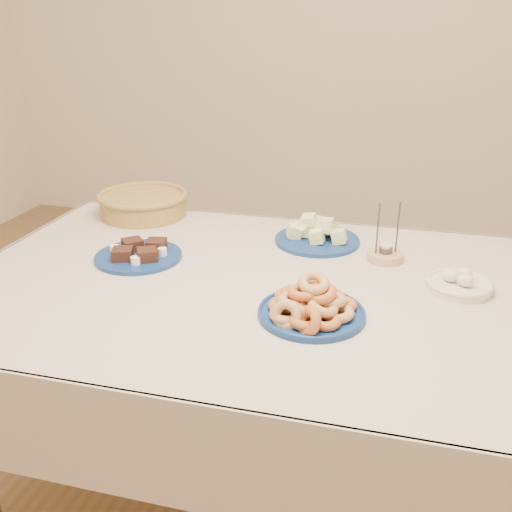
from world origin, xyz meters
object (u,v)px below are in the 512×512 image
melon_plate (315,235)px  egg_bowl (459,284)px  candle_holder (385,255)px  wicker_basket (143,203)px  brownie_plate (139,254)px  donut_platter (311,306)px  dining_table (260,316)px

melon_plate → egg_bowl: size_ratio=1.59×
candle_holder → wicker_basket: bearing=167.0°
brownie_plate → wicker_basket: bearing=112.9°
wicker_basket → candle_holder: candle_holder is taller
donut_platter → melon_plate: (-0.07, 0.50, -0.01)m
donut_platter → melon_plate: size_ratio=0.98×
donut_platter → candle_holder: candle_holder is taller
melon_plate → dining_table: bearing=-106.0°
dining_table → candle_holder: size_ratio=9.38×
brownie_plate → egg_bowl: (0.93, 0.02, 0.00)m
wicker_basket → candle_holder: 0.91m
melon_plate → egg_bowl: bearing=-30.4°
donut_platter → egg_bowl: donut_platter is taller
donut_platter → candle_holder: (0.16, 0.41, -0.01)m
donut_platter → brownie_plate: bearing=157.9°
dining_table → wicker_basket: 0.74m
dining_table → wicker_basket: bearing=141.2°
dining_table → melon_plate: melon_plate is taller
dining_table → brownie_plate: bearing=170.1°
wicker_basket → candle_holder: (0.89, -0.21, -0.03)m
wicker_basket → candle_holder: bearing=-13.0°
donut_platter → wicker_basket: bearing=140.0°
melon_plate → egg_bowl: melon_plate is taller
wicker_basket → candle_holder: size_ratio=1.83×
donut_platter → wicker_basket: size_ratio=1.04×
egg_bowl → dining_table: bearing=-170.5°
dining_table → wicker_basket: size_ratio=5.11×
donut_platter → brownie_plate: 0.61m
candle_holder → brownie_plate: bearing=-166.4°
donut_platter → wicker_basket: 0.95m
donut_platter → egg_bowl: (0.36, 0.25, -0.01)m
dining_table → melon_plate: bearing=74.0°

